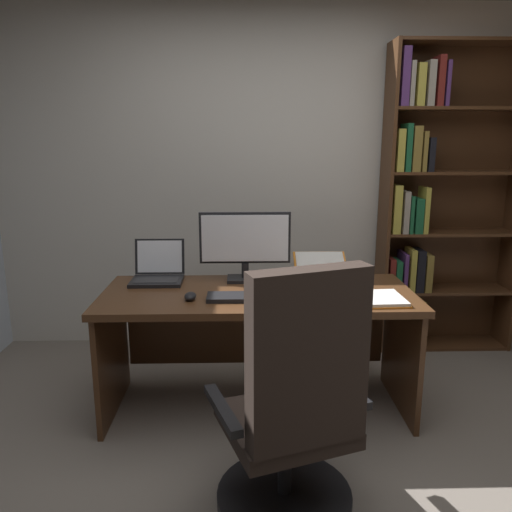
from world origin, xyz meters
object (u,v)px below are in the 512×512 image
object	(u,v)px
bookshelf	(432,205)
notepad	(306,287)
keyboard	(246,297)
open_binder	(362,299)
office_chair	(295,416)
laptop	(158,273)
pen	(309,285)
monitor	(245,245)
computer_mouse	(190,296)
desk	(257,319)
reading_stand_with_book	(321,266)

from	to	relation	value
bookshelf	notepad	world-z (taller)	bookshelf
keyboard	open_binder	xyz separation A→B (m)	(0.62, -0.05, -0.00)
bookshelf	office_chair	bearing A→B (deg)	-123.35
bookshelf	notepad	xyz separation A→B (m)	(-1.03, -0.83, -0.37)
laptop	open_binder	xyz separation A→B (m)	(1.16, -0.43, -0.04)
laptop	pen	size ratio (longest dim) A/B	2.19
office_chair	notepad	distance (m)	1.02
bookshelf	keyboard	xyz separation A→B (m)	(-1.39, -1.05, -0.36)
bookshelf	laptop	bearing A→B (deg)	-160.82
monitor	open_binder	size ratio (longest dim) A/B	1.18
monitor	computer_mouse	size ratio (longest dim) A/B	5.31
open_binder	notepad	distance (m)	0.38
bookshelf	monitor	distance (m)	1.55
desk	open_binder	size ratio (longest dim) A/B	3.78
keyboard	open_binder	size ratio (longest dim) A/B	0.89
reading_stand_with_book	pen	world-z (taller)	reading_stand_with_book
keyboard	computer_mouse	world-z (taller)	computer_mouse
laptop	keyboard	xyz separation A→B (m)	(0.53, -0.38, -0.04)
keyboard	pen	world-z (taller)	keyboard
laptop	notepad	xyz separation A→B (m)	(0.89, -0.16, -0.05)
bookshelf	open_binder	distance (m)	1.38
keyboard	open_binder	bearing A→B (deg)	-4.59
desk	bookshelf	xyz separation A→B (m)	(1.32, 0.83, 0.57)
bookshelf	keyboard	world-z (taller)	bookshelf
monitor	laptop	world-z (taller)	monitor
monitor	reading_stand_with_book	world-z (taller)	monitor
notepad	office_chair	bearing A→B (deg)	-99.24
bookshelf	office_chair	world-z (taller)	bookshelf
desk	keyboard	size ratio (longest dim) A/B	4.22
office_chair	keyboard	world-z (taller)	office_chair
office_chair	laptop	world-z (taller)	office_chair
open_binder	pen	size ratio (longest dim) A/B	3.35
monitor	notepad	bearing A→B (deg)	-24.57
computer_mouse	notepad	distance (m)	0.69
bookshelf	pen	distance (m)	1.36
monitor	pen	world-z (taller)	monitor
office_chair	notepad	size ratio (longest dim) A/B	5.34
office_chair	monitor	bearing A→B (deg)	80.51
desk	monitor	size ratio (longest dim) A/B	3.21
computer_mouse	reading_stand_with_book	world-z (taller)	reading_stand_with_book
bookshelf	open_binder	world-z (taller)	bookshelf
desk	pen	world-z (taller)	pen
bookshelf	reading_stand_with_book	world-z (taller)	bookshelf
monitor	open_binder	distance (m)	0.78
pen	bookshelf	bearing A→B (deg)	39.41
open_binder	laptop	bearing A→B (deg)	157.34
keyboard	pen	xyz separation A→B (m)	(0.37, 0.21, 0.00)
laptop	computer_mouse	bearing A→B (deg)	-58.14
laptop	office_chair	bearing A→B (deg)	-57.46
computer_mouse	notepad	world-z (taller)	computer_mouse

